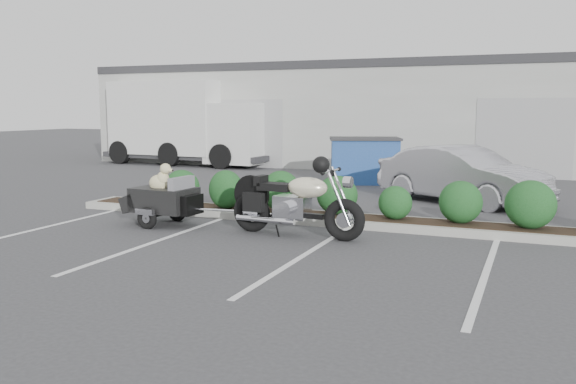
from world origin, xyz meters
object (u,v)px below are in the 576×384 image
at_px(dumpster, 364,160).
at_px(delivery_truck, 190,125).
at_px(pet_trailer, 164,199).
at_px(motorcycle, 295,204).
at_px(sedan, 462,175).

xyz_separation_m(dumpster, delivery_truck, (-8.28, 3.45, 0.90)).
height_order(pet_trailer, dumpster, dumpster).
distance_m(motorcycle, sedan, 5.57).
height_order(motorcycle, sedan, motorcycle).
relative_size(pet_trailer, sedan, 0.50).
distance_m(motorcycle, pet_trailer, 2.79).
relative_size(motorcycle, sedan, 0.62).
relative_size(sedan, delivery_truck, 0.56).
xyz_separation_m(pet_trailer, sedan, (5.05, 5.06, 0.17)).
xyz_separation_m(motorcycle, pet_trailer, (-2.79, 0.03, -0.07)).
height_order(motorcycle, dumpster, motorcycle).
xyz_separation_m(sedan, delivery_truck, (-11.52, 6.47, 0.92)).
relative_size(pet_trailer, dumpster, 0.84).
bearing_deg(dumpster, sedan, -62.74).
height_order(sedan, delivery_truck, delivery_truck).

